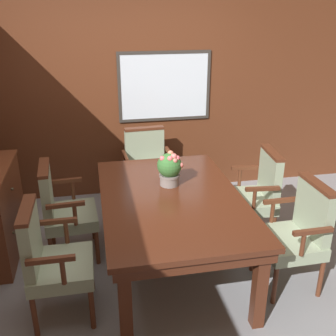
% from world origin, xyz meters
% --- Properties ---
extents(ground_plane, '(14.00, 14.00, 0.00)m').
position_xyz_m(ground_plane, '(0.00, 0.00, 0.00)').
color(ground_plane, gray).
extents(wall_back, '(7.20, 0.08, 2.45)m').
position_xyz_m(wall_back, '(0.00, 1.83, 1.23)').
color(wall_back, '#5B2D19').
rests_on(wall_back, ground_plane).
extents(dining_table, '(1.19, 1.83, 0.74)m').
position_xyz_m(dining_table, '(0.15, 0.09, 0.65)').
color(dining_table, '#4C2314').
rests_on(dining_table, ground_plane).
extents(chair_left_near, '(0.47, 0.56, 0.94)m').
position_xyz_m(chair_left_near, '(-0.85, -0.30, 0.51)').
color(chair_left_near, '#562B19').
rests_on(chair_left_near, ground_plane).
extents(chair_head_far, '(0.57, 0.50, 0.94)m').
position_xyz_m(chair_head_far, '(0.13, 1.38, 0.51)').
color(chair_head_far, '#562B19').
rests_on(chair_head_far, ground_plane).
extents(chair_left_far, '(0.50, 0.57, 0.94)m').
position_xyz_m(chair_left_far, '(-0.80, 0.49, 0.51)').
color(chair_left_far, '#562B19').
rests_on(chair_left_far, ground_plane).
extents(chair_right_far, '(0.52, 0.58, 0.94)m').
position_xyz_m(chair_right_far, '(1.11, 0.46, 0.51)').
color(chair_right_far, '#562B19').
rests_on(chair_right_far, ground_plane).
extents(chair_right_near, '(0.48, 0.56, 0.94)m').
position_xyz_m(chair_right_near, '(1.14, -0.31, 0.51)').
color(chair_right_near, '#562B19').
rests_on(chair_right_near, ground_plane).
extents(potted_plant, '(0.23, 0.22, 0.32)m').
position_xyz_m(potted_plant, '(0.18, 0.32, 0.90)').
color(potted_plant, gray).
rests_on(potted_plant, dining_table).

